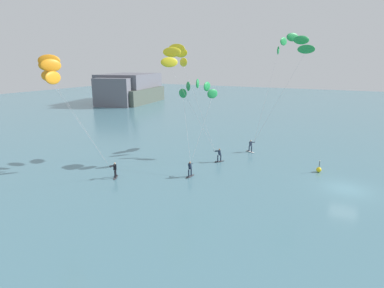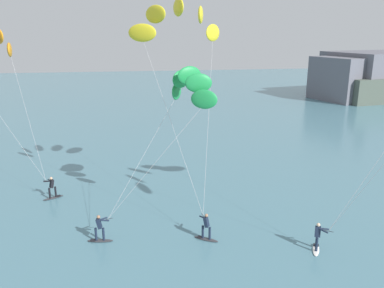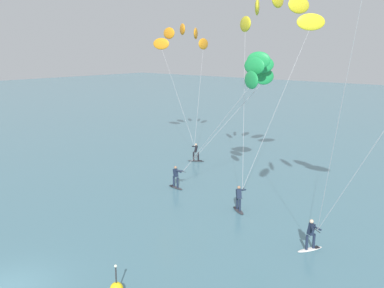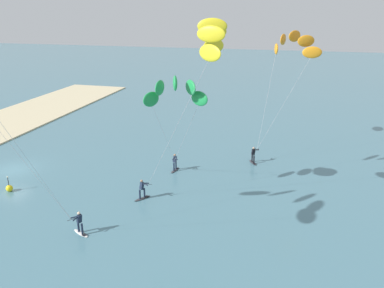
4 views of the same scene
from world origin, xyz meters
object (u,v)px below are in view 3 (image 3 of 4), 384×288
object	(u,v)px
kitesurfer_far_out	(254,75)
kitesurfer_nearshore	(276,18)
kitesurfer_mid_water	(183,41)
marker_buoy	(117,288)

from	to	relation	value
kitesurfer_far_out	kitesurfer_nearshore	bearing A→B (deg)	89.88
kitesurfer_nearshore	kitesurfer_mid_water	world-z (taller)	kitesurfer_nearshore
kitesurfer_far_out	marker_buoy	world-z (taller)	kitesurfer_far_out
kitesurfer_mid_water	kitesurfer_far_out	xyz separation A→B (m)	(13.28, -7.93, -2.40)
kitesurfer_nearshore	marker_buoy	size ratio (longest dim) A/B	10.06
kitesurfer_mid_water	marker_buoy	xyz separation A→B (m)	(15.66, -21.81, -10.51)
kitesurfer_mid_water	marker_buoy	distance (m)	28.83
kitesurfer_mid_water	kitesurfer_far_out	bearing A→B (deg)	-30.85
kitesurfer_nearshore	kitesurfer_far_out	bearing A→B (deg)	-90.12
kitesurfer_mid_water	kitesurfer_far_out	distance (m)	15.65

